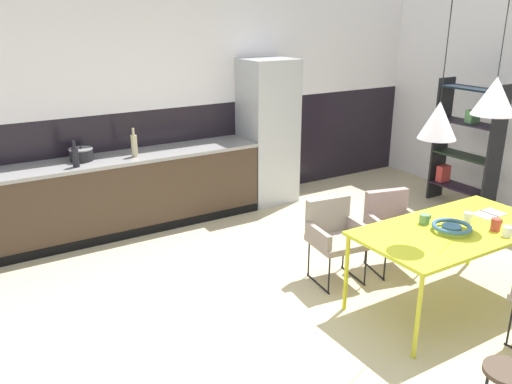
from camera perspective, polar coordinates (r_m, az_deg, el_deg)
The scene contains 21 objects.
ground_plane at distance 4.78m, azimuth 9.58°, elevation -12.46°, with size 9.60×9.60×0.00m, color #C2B38C.
back_wall_splashback_dark at distance 6.97m, azimuth -6.95°, elevation 3.92°, with size 7.38×0.12×1.34m, color black.
back_wall_panel_upper at distance 6.74m, azimuth -7.42°, elevation 15.00°, with size 7.38×0.12×1.34m, color white.
kitchen_counter at distance 6.26m, azimuth -17.78°, elevation -0.78°, with size 4.17×0.63×0.90m.
refrigerator_column at distance 7.03m, azimuth 1.29°, elevation 6.57°, with size 0.66×0.60×1.91m, color #ADAFB2.
dining_table at distance 4.79m, azimuth 20.81°, elevation -4.14°, with size 1.74×0.88×0.74m.
armchair_corner_seat at distance 5.07m, azimuth 8.49°, elevation -4.08°, with size 0.54×0.53×0.79m.
armchair_facing_counter at distance 5.41m, azimuth 14.55°, elevation -3.04°, with size 0.58×0.57×0.78m.
fruit_bowl at distance 4.68m, azimuth 20.57°, elevation -3.60°, with size 0.33×0.33×0.06m.
open_book at distance 5.20m, azimuth 24.07°, elevation -2.21°, with size 0.28×0.19×0.02m.
mug_short_terracotta at distance 4.77m, azimuth 17.93°, elevation -2.82°, with size 0.13×0.09×0.09m.
mug_tall_blue at distance 4.76m, azimuth 25.75°, elevation -3.89°, with size 0.12×0.08×0.09m.
mug_glass_clear at distance 4.94m, azimuth 22.14°, elevation -2.54°, with size 0.12×0.08×0.09m.
mug_dark_espresso at distance 4.83m, azimuth 24.72°, elevation -3.24°, with size 0.13×0.08×0.11m.
cooking_pot at distance 6.15m, azimuth -18.53°, elevation 3.90°, with size 0.26×0.26×0.16m.
bottle_spice_small at distance 5.91m, azimuth -19.11°, elevation 3.68°, with size 0.07×0.07×0.29m.
bottle_oil_tall at distance 6.15m, azimuth -13.14°, elevation 5.00°, with size 0.07×0.07×0.33m.
side_stool at distance 3.59m, azimuth 25.66°, elevation -17.85°, with size 0.28×0.28×0.50m.
open_shelf_unit at distance 7.35m, azimuth 21.88°, elevation 4.90°, with size 0.30×0.87×1.66m.
pendant_lamp_over_table_near at distance 4.25m, azimuth 19.28°, elevation 7.41°, with size 0.29×0.29×1.08m.
pendant_lamp_over_table_far at distance 4.80m, azimuth 24.62°, elevation 9.51°, with size 0.35×0.35×0.97m.
Camera 1 is at (-2.75, -3.02, 2.49)m, focal length 36.67 mm.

